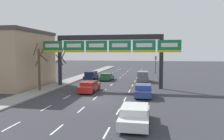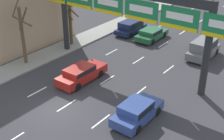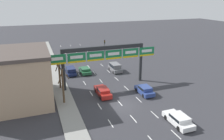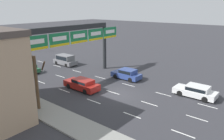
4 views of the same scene
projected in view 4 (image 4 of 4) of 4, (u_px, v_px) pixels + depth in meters
The scene contains 13 objects.
ground_plane at pixel (119, 94), 25.61m from camera, with size 220.00×220.00×0.00m, color #333338.
sidewalk_left at pixel (66, 121), 19.63m from camera, with size 2.80×110.00×0.15m.
lane_dashes at pixel (50, 73), 33.77m from camera, with size 6.72×67.00×0.01m.
sign_gantry at pixel (69, 39), 29.20m from camera, with size 19.95×0.70×7.52m.
car_green at pixel (28, 68), 34.04m from camera, with size 1.98×4.44×1.26m.
car_blue at pixel (127, 74), 30.85m from camera, with size 1.89×4.26×1.46m.
suv_navy at pixel (7, 71), 31.93m from camera, with size 1.90×4.32×1.54m.
car_red at pixel (82, 84), 26.90m from camera, with size 1.82×4.85×1.38m.
suv_grey at pixel (65, 59), 38.19m from camera, with size 1.94×4.40×1.80m.
car_white at pixel (196, 91), 24.75m from camera, with size 1.99×4.65×1.38m.
traffic_light_near_gantry at pixel (30, 39), 48.49m from camera, with size 0.30×0.35×4.18m.
tree_bare_closest at pixel (36, 79), 20.98m from camera, with size 1.84×1.83×6.09m.
tree_bare_second at pixel (8, 69), 24.91m from camera, with size 1.94×2.16×5.69m.
Camera 4 is at (-19.01, -14.30, 9.97)m, focal length 35.00 mm.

